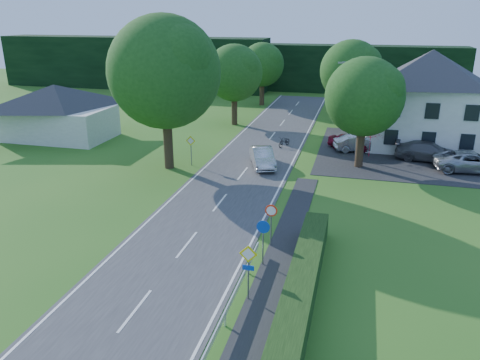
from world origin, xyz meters
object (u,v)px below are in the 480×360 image
(moving_car, at_px, (263,157))
(parked_car_silver_b, at_px, (472,162))
(parked_car_red, at_px, (350,142))
(streetlight, at_px, (358,106))
(parked_car_grey, at_px, (429,151))
(motorcycle, at_px, (284,141))
(parked_car_silver_a, at_px, (359,143))
(parasol, at_px, (370,144))

(moving_car, height_order, parked_car_silver_b, parked_car_silver_b)
(parked_car_red, bearing_deg, streetlight, -146.89)
(parked_car_grey, bearing_deg, parked_car_silver_b, -120.25)
(motorcycle, bearing_deg, parked_car_silver_a, 22.77)
(motorcycle, relative_size, parked_car_red, 0.47)
(moving_car, height_order, parked_car_red, moving_car)
(streetlight, height_order, parked_car_red, streetlight)
(moving_car, relative_size, parasol, 1.92)
(streetlight, height_order, parasol, streetlight)
(parked_car_silver_b, bearing_deg, streetlight, 77.78)
(parked_car_grey, xyz_separation_m, parked_car_silver_b, (2.86, -2.12, 0.00))
(motorcycle, xyz_separation_m, parked_car_silver_a, (6.62, 0.14, 0.24))
(parasol, bearing_deg, motorcycle, 169.95)
(streetlight, bearing_deg, parked_car_silver_b, -6.90)
(parked_car_silver_b, relative_size, parasol, 2.35)
(streetlight, distance_m, parked_car_red, 4.84)
(parked_car_grey, bearing_deg, parked_car_silver_a, 82.06)
(parked_car_red, distance_m, parasol, 2.65)
(moving_car, xyz_separation_m, parked_car_grey, (12.95, 4.93, 0.03))
(motorcycle, xyz_separation_m, parked_car_silver_b, (15.09, -3.42, 0.30))
(streetlight, distance_m, parked_car_silver_b, 9.61)
(streetlight, xyz_separation_m, parked_car_silver_b, (8.83, -1.07, -3.65))
(streetlight, xyz_separation_m, parked_car_grey, (5.97, 1.05, -3.65))
(streetlight, xyz_separation_m, motorcycle, (-6.26, 2.35, -3.95))
(streetlight, distance_m, parasol, 3.73)
(streetlight, xyz_separation_m, parasol, (1.25, 1.02, -3.36))
(parked_car_silver_b, bearing_deg, parasol, 69.27)
(parked_car_grey, bearing_deg, motorcycle, 90.31)
(streetlight, bearing_deg, moving_car, -150.93)
(parked_car_red, bearing_deg, parked_car_silver_b, -89.38)
(parked_car_grey, height_order, parasol, parasol)
(parked_car_red, height_order, parked_car_silver_a, parked_car_silver_a)
(moving_car, xyz_separation_m, parked_car_silver_a, (7.33, 6.37, -0.03))
(moving_car, bearing_deg, parked_car_red, 26.58)
(parked_car_silver_a, bearing_deg, parked_car_grey, -120.51)
(moving_car, distance_m, parked_car_grey, 13.86)
(streetlight, relative_size, moving_car, 1.76)
(streetlight, xyz_separation_m, parked_car_red, (-0.47, 3.00, -3.77))
(parked_car_red, bearing_deg, parasol, -114.81)
(parked_car_silver_a, xyz_separation_m, parked_car_grey, (5.62, -1.43, 0.06))
(parked_car_silver_b, bearing_deg, parked_car_silver_a, 61.92)
(parked_car_silver_a, bearing_deg, parasol, -164.76)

